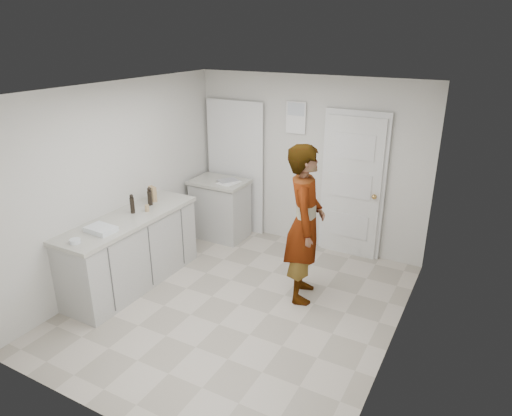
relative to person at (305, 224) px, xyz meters
The scene contains 12 objects.
ground 1.24m from the person, 135.40° to the right, with size 4.00×4.00×0.00m, color gray.
room_shell 1.58m from the person, 118.12° to the left, with size 4.00×4.00×4.00m.
main_counter 2.22m from the person, 159.35° to the right, with size 0.64×1.96×0.93m.
side_counter 2.14m from the person, 151.47° to the left, with size 0.84×0.61×0.93m.
person is the anchor object (origin of this frame).
cake_mix_box 2.12m from the person, behind, with size 0.12×0.06×0.20m, color #A97F54.
spice_jar 2.00m from the person, 165.28° to the right, with size 0.05×0.05×0.08m, color tan.
oil_cruet_a 2.07m from the person, behind, with size 0.06×0.06×0.25m.
oil_cruet_b 2.15m from the person, 162.66° to the right, with size 0.06×0.06×0.25m.
baking_dish 2.33m from the person, 147.84° to the right, with size 0.34×0.25×0.06m.
egg_bowl 2.55m from the person, 141.35° to the right, with size 0.12×0.12×0.05m.
papers 1.89m from the person, 149.38° to the left, with size 0.25×0.32×0.01m, color white.
Camera 1 is at (2.39, -3.99, 3.05)m, focal length 32.00 mm.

